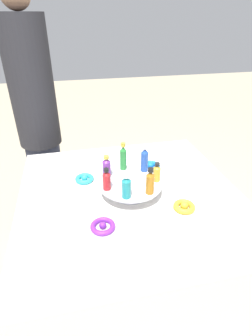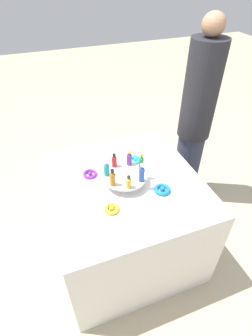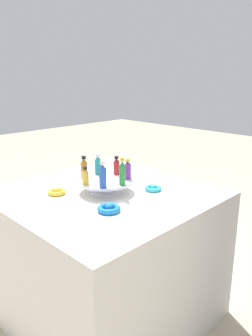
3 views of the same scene
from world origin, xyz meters
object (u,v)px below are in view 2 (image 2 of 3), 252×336
person_figure (195,120)px  bottle_red (114,161)px  bottle_gold (129,182)px  ribbon_bow_blue (162,189)px  bottle_teal (107,169)px  bottle_blue (142,173)px  ribbon_bow_teal (136,159)px  bottle_purple (129,158)px  bottle_amber (113,178)px  bottle_green (141,163)px  ribbon_bow_gold (112,209)px  display_stand (125,178)px  ribbon_bow_purple (90,174)px

person_figure → bottle_red: bearing=-7.2°
bottle_red → person_figure: bearing=-68.3°
bottle_gold → ribbon_bow_blue: size_ratio=0.85×
bottle_teal → bottle_gold: (-0.16, -0.09, -0.01)m
bottle_blue → ribbon_bow_teal: 0.31m
ribbon_bow_teal → bottle_purple: bearing=138.2°
bottle_red → bottle_amber: bearing=158.2°
bottle_red → ribbon_bow_teal: bearing=-65.9°
bottle_green → ribbon_bow_teal: bottle_green is taller
person_figure → bottle_gold: bearing=5.3°
bottle_red → bottle_purple: bearing=-98.9°
bottle_purple → ribbon_bow_gold: (-0.29, 0.22, -0.10)m
bottle_amber → bottle_green: 0.22m
display_stand → ribbon_bow_gold: (-0.19, 0.15, -0.03)m
bottle_green → ribbon_bow_teal: (0.19, -0.04, -0.12)m
bottle_teal → bottle_amber: bearing=-176.1°
bottle_gold → ribbon_bow_teal: size_ratio=1.00×
ribbon_bow_purple → person_figure: (0.29, -0.99, 0.07)m
bottle_gold → bottle_amber: bearing=55.4°
ribbon_bow_gold → person_figure: (0.64, -0.95, 0.07)m
ribbon_bow_purple → ribbon_bow_blue: 0.50m
ribbon_bow_gold → bottle_blue: bearing=-64.8°
ribbon_bow_purple → display_stand: bearing=-128.5°
ribbon_bow_gold → ribbon_bow_teal: (0.39, -0.31, -0.00)m
bottle_amber → bottle_purple: bearing=-47.5°
bottle_red → bottle_teal: bearing=132.5°
bottle_blue → ribbon_bow_gold: 0.28m
bottle_purple → ribbon_bow_blue: bottle_purple is taller
bottle_amber → ribbon_bow_purple: size_ratio=1.23×
bottle_purple → bottle_red: size_ratio=1.07×
bottle_purple → ribbon_bow_teal: 0.17m
person_figure → bottle_teal: bearing=-5.2°
bottle_gold → bottle_teal: bearing=29.7°
bottle_red → ribbon_bow_purple: (0.04, 0.16, -0.10)m
bottle_gold → ribbon_bow_gold: (-0.08, 0.14, -0.09)m
bottle_red → bottle_green: bearing=-124.6°
bottle_amber → bottle_gold: bottle_amber is taller
bottle_purple → ribbon_bow_purple: size_ratio=1.10×
bottle_amber → ribbon_bow_gold: 0.18m
bottle_teal → bottle_red: (0.07, -0.07, -0.00)m
bottle_gold → ribbon_bow_teal: 0.37m
display_stand → bottle_amber: size_ratio=2.40×
bottle_red → ribbon_bow_gold: bottle_red is taller
ribbon_bow_teal → ribbon_bow_gold: bearing=141.5°
bottle_amber → bottle_purple: size_ratio=1.11×
bottle_blue → ribbon_bow_purple: size_ratio=1.37×
bottle_green → bottle_purple: bearing=29.7°
display_stand → bottle_purple: 0.13m
bottle_green → person_figure: bearing=-57.6°
bottle_blue → ribbon_bow_gold: (-0.11, 0.23, -0.11)m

